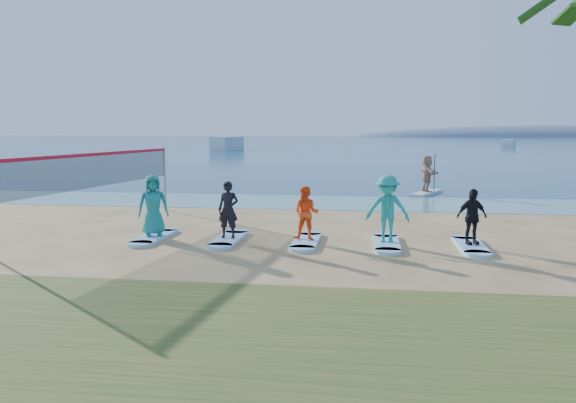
# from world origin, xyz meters

# --- Properties ---
(ground) EXTENTS (600.00, 600.00, 0.00)m
(ground) POSITION_xyz_m (0.00, 0.00, 0.00)
(ground) COLOR tan
(ground) RESTS_ON ground
(shallow_water) EXTENTS (600.00, 600.00, 0.00)m
(shallow_water) POSITION_xyz_m (0.00, 10.50, 0.01)
(shallow_water) COLOR teal
(shallow_water) RESTS_ON ground
(ocean) EXTENTS (600.00, 600.00, 0.00)m
(ocean) POSITION_xyz_m (0.00, 160.00, 0.01)
(ocean) COLOR navy
(ocean) RESTS_ON ground
(island_ridge) EXTENTS (220.00, 56.00, 18.00)m
(island_ridge) POSITION_xyz_m (95.00, 300.00, 0.00)
(island_ridge) COLOR slate
(island_ridge) RESTS_ON ground
(volleyball_net) EXTENTS (1.06, 9.04, 2.50)m
(volleyball_net) POSITION_xyz_m (-6.69, 2.63, 1.90)
(volleyball_net) COLOR gray
(volleyball_net) RESTS_ON ground
(paddleboard) EXTENTS (1.88, 3.02, 0.12)m
(paddleboard) POSITION_xyz_m (4.69, 14.54, 0.06)
(paddleboard) COLOR silver
(paddleboard) RESTS_ON ground
(paddleboarder) EXTENTS (1.00, 1.76, 1.81)m
(paddleboarder) POSITION_xyz_m (4.69, 14.54, 1.03)
(paddleboarder) COLOR tan
(paddleboarder) RESTS_ON paddleboard
(boat_offshore_a) EXTENTS (4.19, 7.83, 2.15)m
(boat_offshore_a) POSITION_xyz_m (-21.13, 76.14, 0.00)
(boat_offshore_a) COLOR silver
(boat_offshore_a) RESTS_ON ground
(boat_offshore_b) EXTENTS (3.93, 5.72, 1.39)m
(boat_offshore_b) POSITION_xyz_m (29.76, 103.77, 0.00)
(boat_offshore_b) COLOR silver
(boat_offshore_b) RESTS_ON ground
(surfboard_0) EXTENTS (0.70, 2.20, 0.09)m
(surfboard_0) POSITION_xyz_m (-4.47, 1.45, 0.04)
(surfboard_0) COLOR #9FD8F6
(surfboard_0) RESTS_ON ground
(student_0) EXTENTS (1.03, 0.88, 1.78)m
(student_0) POSITION_xyz_m (-4.47, 1.45, 0.98)
(student_0) COLOR teal
(student_0) RESTS_ON surfboard_0
(surfboard_1) EXTENTS (0.70, 2.20, 0.09)m
(surfboard_1) POSITION_xyz_m (-2.21, 1.45, 0.04)
(surfboard_1) COLOR #9FD8F6
(surfboard_1) RESTS_ON ground
(student_1) EXTENTS (0.61, 0.42, 1.63)m
(student_1) POSITION_xyz_m (-2.21, 1.45, 0.91)
(student_1) COLOR black
(student_1) RESTS_ON surfboard_1
(surfboard_2) EXTENTS (0.70, 2.20, 0.09)m
(surfboard_2) POSITION_xyz_m (0.04, 1.45, 0.04)
(surfboard_2) COLOR #9FD8F6
(surfboard_2) RESTS_ON ground
(student_2) EXTENTS (0.80, 0.66, 1.51)m
(student_2) POSITION_xyz_m (0.04, 1.45, 0.85)
(student_2) COLOR #FF531A
(student_2) RESTS_ON surfboard_2
(surfboard_3) EXTENTS (0.70, 2.20, 0.09)m
(surfboard_3) POSITION_xyz_m (2.29, 1.45, 0.04)
(surfboard_3) COLOR #9FD8F6
(surfboard_3) RESTS_ON ground
(student_3) EXTENTS (1.24, 0.77, 1.85)m
(student_3) POSITION_xyz_m (2.29, 1.45, 1.02)
(student_3) COLOR teal
(student_3) RESTS_ON surfboard_3
(surfboard_4) EXTENTS (0.70, 2.20, 0.09)m
(surfboard_4) POSITION_xyz_m (4.54, 1.45, 0.04)
(surfboard_4) COLOR #9FD8F6
(surfboard_4) RESTS_ON ground
(student_4) EXTENTS (0.96, 0.66, 1.51)m
(student_4) POSITION_xyz_m (4.54, 1.45, 0.85)
(student_4) COLOR black
(student_4) RESTS_ON surfboard_4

